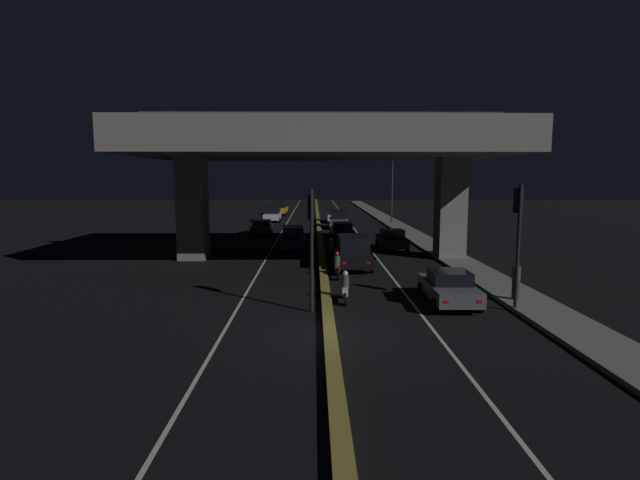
{
  "coord_description": "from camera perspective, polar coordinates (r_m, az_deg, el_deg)",
  "views": [
    {
      "loc": [
        -0.53,
        -16.29,
        5.28
      ],
      "look_at": [
        -0.1,
        17.34,
        1.02
      ],
      "focal_mm": 28.0,
      "sensor_mm": 36.0,
      "label": 1
    }
  ],
  "objects": [
    {
      "name": "ground_plane",
      "position": [
        17.13,
        1.1,
        -10.73
      ],
      "size": [
        200.0,
        200.0,
        0.0
      ],
      "primitive_type": "plane",
      "color": "black"
    },
    {
      "name": "lane_line_left_inner",
      "position": [
        51.65,
        -4.16,
        1.33
      ],
      "size": [
        0.12,
        126.0,
        0.0
      ],
      "primitive_type": "cube",
      "color": "beige",
      "rests_on": "ground_plane"
    },
    {
      "name": "lane_line_right_inner",
      "position": [
        51.73,
        3.88,
        1.34
      ],
      "size": [
        0.12,
        126.0,
        0.0
      ],
      "primitive_type": "cube",
      "color": "beige",
      "rests_on": "ground_plane"
    },
    {
      "name": "median_divider",
      "position": [
        51.55,
        -0.14,
        1.46
      ],
      "size": [
        0.43,
        126.0,
        0.21
      ],
      "primitive_type": "cube",
      "color": "olive",
      "rests_on": "ground_plane"
    },
    {
      "name": "sidewalk_right",
      "position": [
        45.48,
        10.65,
        0.53
      ],
      "size": [
        2.22,
        126.0,
        0.17
      ],
      "primitive_type": "cube",
      "color": "slate",
      "rests_on": "ground_plane"
    },
    {
      "name": "elevated_overpass",
      "position": [
        32.08,
        0.22,
        10.71
      ],
      "size": [
        22.78,
        13.67,
        9.33
      ],
      "color": "gray",
      "rests_on": "ground_plane"
    },
    {
      "name": "traffic_light_left_of_median",
      "position": [
        19.32,
        -0.98,
        1.29
      ],
      "size": [
        0.3,
        0.49,
        4.81
      ],
      "color": "black",
      "rests_on": "ground_plane"
    },
    {
      "name": "traffic_light_right_of_median",
      "position": [
        20.88,
        21.7,
        1.66
      ],
      "size": [
        0.3,
        0.49,
        5.05
      ],
      "color": "black",
      "rests_on": "ground_plane"
    },
    {
      "name": "street_lamp",
      "position": [
        56.27,
        7.85,
        6.33
      ],
      "size": [
        2.54,
        0.32,
        7.46
      ],
      "color": "#2D2D30",
      "rests_on": "ground_plane"
    },
    {
      "name": "car_grey_lead",
      "position": [
        21.61,
        14.5,
        -5.22
      ],
      "size": [
        1.99,
        4.36,
        1.42
      ],
      "rotation": [
        0.0,
        0.0,
        1.56
      ],
      "color": "#515459",
      "rests_on": "ground_plane"
    },
    {
      "name": "car_black_second",
      "position": [
        28.82,
        3.81,
        -1.34
      ],
      "size": [
        2.06,
        4.03,
        1.92
      ],
      "rotation": [
        0.0,
        0.0,
        1.58
      ],
      "color": "black",
      "rests_on": "ground_plane"
    },
    {
      "name": "car_black_third",
      "position": [
        36.54,
        8.22,
        0.06
      ],
      "size": [
        2.0,
        4.16,
        1.52
      ],
      "rotation": [
        0.0,
        0.0,
        1.59
      ],
      "color": "black",
      "rests_on": "ground_plane"
    },
    {
      "name": "car_dark_red_fourth",
      "position": [
        43.18,
        2.55,
        1.17
      ],
      "size": [
        2.03,
        4.62,
        1.41
      ],
      "rotation": [
        0.0,
        0.0,
        1.58
      ],
      "color": "#591414",
      "rests_on": "ground_plane"
    },
    {
      "name": "car_grey_fifth",
      "position": [
        51.69,
        2.09,
        2.37
      ],
      "size": [
        2.0,
        4.02,
        1.81
      ],
      "rotation": [
        0.0,
        0.0,
        1.54
      ],
      "color": "#515459",
      "rests_on": "ground_plane"
    },
    {
      "name": "car_white_sixth",
      "position": [
        58.46,
        1.7,
        2.78
      ],
      "size": [
        1.93,
        4.33,
        1.48
      ],
      "rotation": [
        0.0,
        0.0,
        1.55
      ],
      "color": "silver",
      "rests_on": "ground_plane"
    },
    {
      "name": "car_dark_blue_lead_oncoming",
      "position": [
        36.38,
        -3.09,
        0.26
      ],
      "size": [
        1.96,
        4.58,
        1.72
      ],
      "rotation": [
        0.0,
        0.0,
        -1.53
      ],
      "color": "#141938",
      "rests_on": "ground_plane"
    },
    {
      "name": "car_dark_red_second_oncoming",
      "position": [
        46.35,
        -6.66,
        1.5
      ],
      "size": [
        2.04,
        4.6,
        1.33
      ],
      "rotation": [
        0.0,
        0.0,
        -1.54
      ],
      "color": "#591414",
      "rests_on": "ground_plane"
    },
    {
      "name": "car_white_third_oncoming",
      "position": [
        59.66,
        -5.43,
        2.98
      ],
      "size": [
        2.02,
        4.65,
        1.77
      ],
      "rotation": [
        0.0,
        0.0,
        -1.58
      ],
      "color": "silver",
      "rests_on": "ground_plane"
    },
    {
      "name": "car_taxi_yellow_fourth_oncoming",
      "position": [
        70.28,
        -4.6,
        3.69
      ],
      "size": [
        2.22,
        4.4,
        1.85
      ],
      "rotation": [
        0.0,
        0.0,
        -1.62
      ],
      "color": "gold",
      "rests_on": "ground_plane"
    },
    {
      "name": "motorcycle_white_filtering_near",
      "position": [
        21.28,
        2.89,
        -5.56
      ],
      "size": [
        0.34,
        1.86,
        1.34
      ],
      "rotation": [
        0.0,
        0.0,
        1.51
      ],
      "color": "black",
      "rests_on": "ground_plane"
    },
    {
      "name": "motorcycle_red_filtering_mid",
      "position": [
        26.21,
        1.95,
        -3.07
      ],
      "size": [
        0.33,
        1.9,
        1.4
      ],
      "rotation": [
        0.0,
        0.0,
        1.61
      ],
      "color": "black",
      "rests_on": "ground_plane"
    },
    {
      "name": "motorcycle_blue_filtering_far",
      "position": [
        32.29,
        1.3,
        -1.12
      ],
      "size": [
        0.32,
        1.73,
        1.39
      ],
      "rotation": [
        0.0,
        0.0,
        1.58
      ],
      "color": "black",
      "rests_on": "ground_plane"
    },
    {
      "name": "pedestrian_on_sidewalk",
      "position": [
        22.52,
        21.48,
        -4.32
      ],
      "size": [
        0.35,
        0.35,
        1.61
      ],
      "color": "#2D261E",
      "rests_on": "sidewalk_right"
    }
  ]
}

